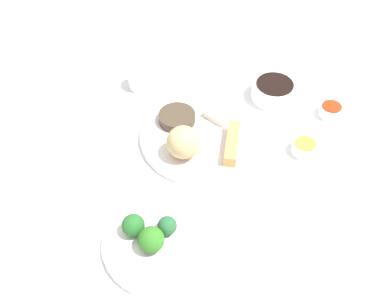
{
  "coord_description": "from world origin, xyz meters",
  "views": [
    {
      "loc": [
        0.36,
        -0.56,
        0.71
      ],
      "look_at": [
        0.03,
        -0.08,
        0.06
      ],
      "focal_mm": 38.79,
      "sensor_mm": 36.0,
      "label": 1
    }
  ],
  "objects": [
    {
      "name": "sauce_ramekin_sweet_and_sour",
      "position": [
        0.21,
        0.24,
        0.03
      ],
      "size": [
        0.06,
        0.06,
        0.03
      ],
      "primitive_type": "cylinder",
      "color": "white",
      "rests_on": "tabletop"
    },
    {
      "name": "broccoli_floret_2",
      "position": [
        0.08,
        -0.29,
        0.06
      ],
      "size": [
        0.05,
        0.05,
        0.05
      ],
      "primitive_type": "sphere",
      "color": "#2E6F21",
      "rests_on": "broccoli_plate"
    },
    {
      "name": "sauce_ramekin_hot_mustard_liquid",
      "position": [
        0.21,
        0.09,
        0.05
      ],
      "size": [
        0.05,
        0.05,
        0.0
      ],
      "primitive_type": "cylinder",
      "color": "yellow",
      "rests_on": "sauce_ramekin_hot_mustard"
    },
    {
      "name": "sauce_ramekin_sweet_and_sour_liquid",
      "position": [
        0.21,
        0.24,
        0.05
      ],
      "size": [
        0.05,
        0.05,
        0.0
      ],
      "primitive_type": "cylinder",
      "color": "red",
      "rests_on": "sauce_ramekin_sweet_and_sour"
    },
    {
      "name": "soy_sauce_bowl_liquid",
      "position": [
        0.07,
        0.22,
        0.06
      ],
      "size": [
        0.09,
        0.09,
        0.0
      ],
      "primitive_type": "cylinder",
      "color": "black",
      "rests_on": "soy_sauce_bowl"
    },
    {
      "name": "broccoli_floret_1",
      "position": [
        0.04,
        -0.29,
        0.06
      ],
      "size": [
        0.04,
        0.04,
        0.04
      ],
      "primitive_type": "sphere",
      "color": "#246127",
      "rests_on": "broccoli_plate"
    },
    {
      "name": "sauce_ramekin_hot_mustard",
      "position": [
        0.21,
        0.09,
        0.03
      ],
      "size": [
        0.06,
        0.06,
        0.03
      ],
      "primitive_type": "cylinder",
      "color": "white",
      "rests_on": "tabletop"
    },
    {
      "name": "teacup",
      "position": [
        -0.24,
        0.07,
        0.05
      ],
      "size": [
        0.06,
        0.06,
        0.05
      ],
      "primitive_type": "cylinder",
      "color": "silver",
      "rests_on": "tabletop"
    },
    {
      "name": "broccoli_floret_0",
      "position": [
        0.09,
        -0.25,
        0.05
      ],
      "size": [
        0.04,
        0.04,
        0.04
      ],
      "primitive_type": "sphere",
      "color": "#245A32",
      "rests_on": "broccoli_plate"
    },
    {
      "name": "stir_fry_heap",
      "position": [
        -0.07,
        -0.0,
        0.05
      ],
      "size": [
        0.09,
        0.09,
        0.02
      ],
      "primitive_type": "cylinder",
      "color": "#433628",
      "rests_on": "main_plate"
    },
    {
      "name": "spring_roll",
      "position": [
        0.08,
        -0.0,
        0.05
      ],
      "size": [
        0.08,
        0.12,
        0.03
      ],
      "primitive_type": "cube",
      "rotation": [
        0.0,
        0.0,
        2.02
      ],
      "color": "tan",
      "rests_on": "main_plate"
    },
    {
      "name": "main_plate",
      "position": [
        0.0,
        -0.0,
        0.03
      ],
      "size": [
        0.29,
        0.29,
        0.02
      ],
      "primitive_type": "cylinder",
      "color": "white",
      "rests_on": "tabletop"
    },
    {
      "name": "broccoli_plate",
      "position": [
        0.09,
        -0.27,
        0.03
      ],
      "size": [
        0.22,
        0.22,
        0.01
      ],
      "primitive_type": "cylinder",
      "color": "white",
      "rests_on": "tabletop"
    },
    {
      "name": "rice_scoop",
      "position": [
        0.0,
        -0.08,
        0.07
      ],
      "size": [
        0.07,
        0.07,
        0.07
      ],
      "primitive_type": "sphere",
      "color": "tan",
      "rests_on": "main_plate"
    },
    {
      "name": "tabletop",
      "position": [
        0.0,
        0.0,
        0.01
      ],
      "size": [
        2.2,
        2.2,
        0.02
      ],
      "primitive_type": "cube",
      "color": "white",
      "rests_on": "ground"
    },
    {
      "name": "soy_sauce_bowl",
      "position": [
        0.07,
        0.22,
        0.04
      ],
      "size": [
        0.11,
        0.11,
        0.04
      ],
      "primitive_type": "cylinder",
      "color": "white",
      "rests_on": "tabletop"
    },
    {
      "name": "crab_rangoon_wonton",
      "position": [
        0.0,
        0.07,
        0.04
      ],
      "size": [
        0.07,
        0.07,
        0.01
      ],
      "primitive_type": "cube",
      "rotation": [
        0.0,
        0.0,
        -0.09
      ],
      "color": "beige",
      "rests_on": "main_plate"
    }
  ]
}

